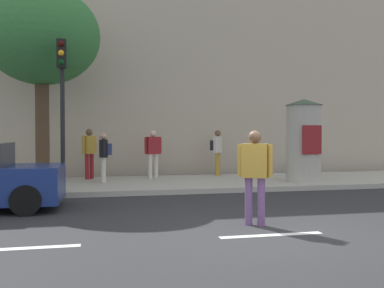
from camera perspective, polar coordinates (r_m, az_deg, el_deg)
The scene contains 12 objects.
ground_plane at distance 7.53m, azimuth 10.41°, elevation -11.72°, with size 80.00×80.00×0.00m, color #2B2B2D.
sidewalk_curb at distance 14.15m, azimuth -0.62°, elevation -5.18°, with size 36.00×4.00×0.15m, color #B2ADA3.
lane_markings at distance 7.53m, azimuth 10.41°, elevation -11.69°, with size 25.80×0.16×0.01m.
building_backdrop at distance 19.17m, azimuth -3.67°, elevation 9.51°, with size 36.00×5.00×8.79m, color #B7A893.
traffic_light at distance 12.10m, azimuth -16.73°, elevation 6.93°, with size 0.24×0.45×4.03m.
poster_column at distance 14.39m, azimuth 14.47°, elevation 0.56°, with size 1.20×1.20×2.65m.
street_tree at distance 14.29m, azimuth -19.18°, elevation 13.17°, with size 3.50×3.50×6.01m.
pedestrian_in_red_top at distance 8.11m, azimuth 8.29°, elevation -3.28°, with size 0.57×0.45×1.76m.
pedestrian_with_bag at distance 14.05m, azimuth -11.49°, elevation -1.12°, with size 0.40×0.66×1.57m.
pedestrian_tallest at distance 15.08m, azimuth -13.36°, elevation -0.69°, with size 0.48×0.50×1.70m.
pedestrian_with_backpack at distance 15.03m, azimuth -5.14°, elevation -0.77°, with size 0.62×0.39×1.65m.
pedestrian_in_light_jacket at distance 15.84m, azimuth 3.33°, elevation -0.59°, with size 0.50×0.57×1.66m.
Camera 1 is at (-2.83, -6.77, 1.72)m, focal length 40.55 mm.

